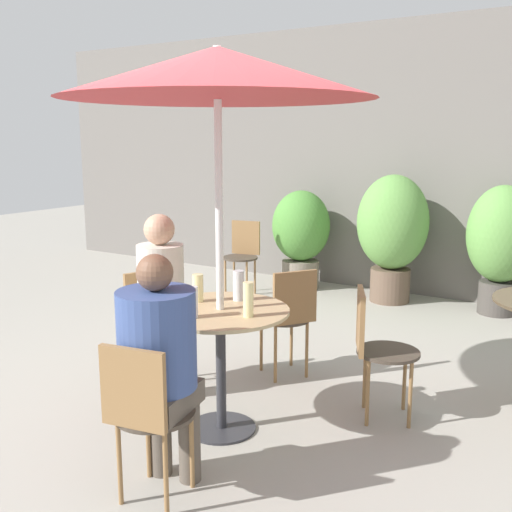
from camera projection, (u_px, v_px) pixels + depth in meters
ground_plane at (180, 426)px, 3.68m from camera, size 20.00×20.00×0.00m
storefront_wall at (398, 160)px, 6.66m from camera, size 10.00×0.06×3.00m
cafe_table_near at (221, 336)px, 3.53m from camera, size 0.82×0.82×0.76m
bistro_chair_0 at (153, 318)px, 4.19m from camera, size 0.43×0.42×0.83m
bistro_chair_1 at (145, 408)px, 2.80m from camera, size 0.39×0.41×0.83m
bistro_chair_2 at (243, 250)px, 6.71m from camera, size 0.40×0.42×0.83m
bistro_chair_3 at (289, 312)px, 4.33m from camera, size 0.45×0.44×0.83m
bistro_chair_4 at (375, 341)px, 3.71m from camera, size 0.44×0.43×0.83m
seated_person_0 at (162, 288)px, 4.04m from camera, size 0.37×0.36×1.25m
seated_person_1 at (159, 356)px, 2.88m from camera, size 0.38×0.41×1.21m
beer_glass_0 at (192, 302)px, 3.32m from camera, size 0.07×0.07×0.18m
beer_glass_1 at (248, 299)px, 3.34m from camera, size 0.06×0.06×0.20m
beer_glass_2 at (239, 286)px, 3.68m from camera, size 0.07×0.07×0.19m
beer_glass_3 at (198, 288)px, 3.65m from camera, size 0.07×0.07×0.17m
potted_plant_0 at (301, 233)px, 6.97m from camera, size 0.67×0.67×1.15m
potted_plant_1 at (392, 229)px, 6.36m from camera, size 0.75×0.75×1.37m
potted_plant_2 at (502, 240)px, 5.90m from camera, size 0.68×0.68×1.30m
umbrella at (217, 74)px, 3.24m from camera, size 1.74×1.74×2.23m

